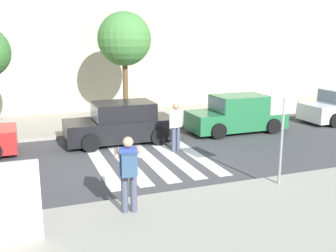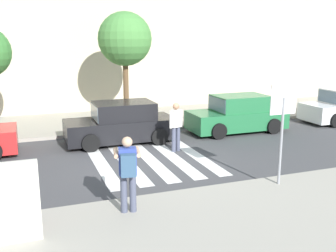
{
  "view_description": "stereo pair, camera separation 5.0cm",
  "coord_description": "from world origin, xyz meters",
  "px_view_note": "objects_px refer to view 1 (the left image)",
  "views": [
    {
      "loc": [
        -3.77,
        -11.89,
        3.96
      ],
      "look_at": [
        0.6,
        -0.2,
        1.1
      ],
      "focal_mm": 42.0,
      "sensor_mm": 36.0,
      "label": 1
    },
    {
      "loc": [
        -3.72,
        -11.91,
        3.96
      ],
      "look_at": [
        0.6,
        -0.2,
        1.1
      ],
      "focal_mm": 42.0,
      "sensor_mm": 36.0,
      "label": 2
    }
  ],
  "objects_px": {
    "stop_sign": "(283,112)",
    "street_tree_center": "(124,40)",
    "photographer_with_backpack": "(129,168)",
    "parked_car_green": "(237,115)",
    "parked_car_black": "(121,124)",
    "advertising_board": "(10,204)",
    "pedestrian_crossing": "(176,124)"
  },
  "relations": [
    {
      "from": "pedestrian_crossing",
      "to": "street_tree_center",
      "type": "distance_m",
      "value": 5.51
    },
    {
      "from": "parked_car_green",
      "to": "street_tree_center",
      "type": "bearing_deg",
      "value": 144.78
    },
    {
      "from": "stop_sign",
      "to": "advertising_board",
      "type": "xyz_separation_m",
      "value": [
        -6.57,
        -0.84,
        -1.12
      ]
    },
    {
      "from": "stop_sign",
      "to": "parked_car_black",
      "type": "distance_m",
      "value": 6.75
    },
    {
      "from": "photographer_with_backpack",
      "to": "parked_car_black",
      "type": "xyz_separation_m",
      "value": [
        1.38,
        6.32,
        -0.44
      ]
    },
    {
      "from": "parked_car_black",
      "to": "street_tree_center",
      "type": "bearing_deg",
      "value": 71.94
    },
    {
      "from": "photographer_with_backpack",
      "to": "street_tree_center",
      "type": "distance_m",
      "value": 9.84
    },
    {
      "from": "stop_sign",
      "to": "parked_car_green",
      "type": "distance_m",
      "value": 6.54
    },
    {
      "from": "photographer_with_backpack",
      "to": "pedestrian_crossing",
      "type": "height_order",
      "value": "photographer_with_backpack"
    },
    {
      "from": "photographer_with_backpack",
      "to": "pedestrian_crossing",
      "type": "distance_m",
      "value": 5.35
    },
    {
      "from": "parked_car_green",
      "to": "photographer_with_backpack",
      "type": "bearing_deg",
      "value": -135.33
    },
    {
      "from": "advertising_board",
      "to": "parked_car_green",
      "type": "bearing_deg",
      "value": 37.91
    },
    {
      "from": "parked_car_black",
      "to": "parked_car_green",
      "type": "distance_m",
      "value": 5.01
    },
    {
      "from": "stop_sign",
      "to": "parked_car_black",
      "type": "height_order",
      "value": "stop_sign"
    },
    {
      "from": "parked_car_black",
      "to": "stop_sign",
      "type": "bearing_deg",
      "value": -65.11
    },
    {
      "from": "stop_sign",
      "to": "street_tree_center",
      "type": "height_order",
      "value": "street_tree_center"
    },
    {
      "from": "pedestrian_crossing",
      "to": "advertising_board",
      "type": "distance_m",
      "value": 7.3
    },
    {
      "from": "photographer_with_backpack",
      "to": "parked_car_black",
      "type": "distance_m",
      "value": 6.48
    },
    {
      "from": "street_tree_center",
      "to": "stop_sign",
      "type": "bearing_deg",
      "value": -78.24
    },
    {
      "from": "photographer_with_backpack",
      "to": "parked_car_green",
      "type": "distance_m",
      "value": 8.99
    },
    {
      "from": "pedestrian_crossing",
      "to": "advertising_board",
      "type": "xyz_separation_m",
      "value": [
        -5.29,
        -5.03,
        -0.03
      ]
    },
    {
      "from": "parked_car_black",
      "to": "advertising_board",
      "type": "bearing_deg",
      "value": -118.91
    },
    {
      "from": "parked_car_green",
      "to": "street_tree_center",
      "type": "distance_m",
      "value": 5.87
    },
    {
      "from": "stop_sign",
      "to": "photographer_with_backpack",
      "type": "distance_m",
      "value": 4.27
    },
    {
      "from": "parked_car_green",
      "to": "street_tree_center",
      "type": "relative_size",
      "value": 0.84
    },
    {
      "from": "street_tree_center",
      "to": "pedestrian_crossing",
      "type": "bearing_deg",
      "value": -83.06
    },
    {
      "from": "parked_car_green",
      "to": "pedestrian_crossing",
      "type": "bearing_deg",
      "value": -152.61
    },
    {
      "from": "photographer_with_backpack",
      "to": "parked_car_green",
      "type": "height_order",
      "value": "photographer_with_backpack"
    },
    {
      "from": "parked_car_black",
      "to": "street_tree_center",
      "type": "xyz_separation_m",
      "value": [
        0.94,
        2.88,
        3.09
      ]
    },
    {
      "from": "stop_sign",
      "to": "street_tree_center",
      "type": "bearing_deg",
      "value": 101.76
    },
    {
      "from": "advertising_board",
      "to": "stop_sign",
      "type": "bearing_deg",
      "value": 7.31
    },
    {
      "from": "photographer_with_backpack",
      "to": "stop_sign",
      "type": "bearing_deg",
      "value": 4.27
    }
  ]
}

